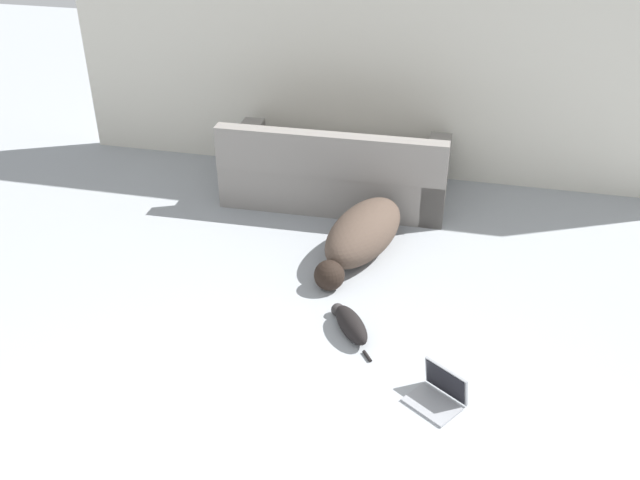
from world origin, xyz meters
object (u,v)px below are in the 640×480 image
at_px(couch, 336,173).
at_px(dog, 362,234).
at_px(cat, 350,324).
at_px(laptop_open, 440,391).

bearing_deg(couch, dog, 112.08).
xyz_separation_m(couch, dog, (0.41, -0.95, -0.05)).
xyz_separation_m(dog, cat, (0.10, -1.00, -0.12)).
height_order(dog, laptop_open, dog).
bearing_deg(cat, couch, -20.24).
relative_size(couch, cat, 3.86).
height_order(couch, laptop_open, couch).
distance_m(couch, laptop_open, 2.74).
distance_m(cat, laptop_open, 0.84).
height_order(dog, cat, dog).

